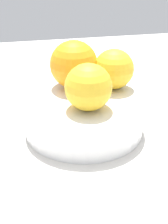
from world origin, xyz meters
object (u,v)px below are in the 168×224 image
at_px(orange_in_bowl_0, 86,87).
at_px(fruit_bowl, 84,116).
at_px(orange_in_bowl_1, 74,64).
at_px(orange_in_bowl_2, 114,69).

bearing_deg(orange_in_bowl_0, fruit_bowl, 82.51).
distance_m(orange_in_bowl_1, orange_in_bowl_2, 0.07).
distance_m(orange_in_bowl_0, orange_in_bowl_2, 0.09).
xyz_separation_m(fruit_bowl, orange_in_bowl_1, (-0.01, 0.05, 0.07)).
distance_m(fruit_bowl, orange_in_bowl_1, 0.09).
relative_size(orange_in_bowl_0, orange_in_bowl_1, 0.87).
xyz_separation_m(orange_in_bowl_0, orange_in_bowl_1, (-0.00, 0.08, 0.01)).
bearing_deg(orange_in_bowl_1, orange_in_bowl_0, -89.08).
xyz_separation_m(fruit_bowl, orange_in_bowl_0, (-0.00, -0.03, 0.06)).
bearing_deg(fruit_bowl, orange_in_bowl_1, 95.45).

